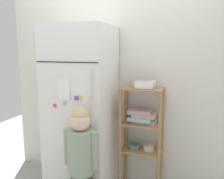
# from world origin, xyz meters

# --- Properties ---
(kitchen_wall_back) EXTENTS (2.65, 0.03, 2.28)m
(kitchen_wall_back) POSITION_xyz_m (0.00, 0.35, 1.14)
(kitchen_wall_back) COLOR silver
(kitchen_wall_back) RESTS_ON ground
(refrigerator) EXTENTS (0.65, 0.64, 1.78)m
(refrigerator) POSITION_xyz_m (-0.27, 0.02, 0.89)
(refrigerator) COLOR white
(refrigerator) RESTS_ON ground
(child_standing) EXTENTS (0.33, 0.25, 1.04)m
(child_standing) POSITION_xyz_m (-0.08, -0.40, 0.63)
(child_standing) COLOR #425136
(child_standing) RESTS_ON ground
(pantry_shelf_unit) EXTENTS (0.45, 0.28, 1.14)m
(pantry_shelf_unit) POSITION_xyz_m (0.36, 0.18, 0.71)
(pantry_shelf_unit) COLOR #9E7247
(pantry_shelf_unit) RESTS_ON ground
(fruit_bin) EXTENTS (0.19, 0.17, 0.08)m
(fruit_bin) POSITION_xyz_m (0.37, 0.17, 1.17)
(fruit_bin) COLOR white
(fruit_bin) RESTS_ON pantry_shelf_unit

